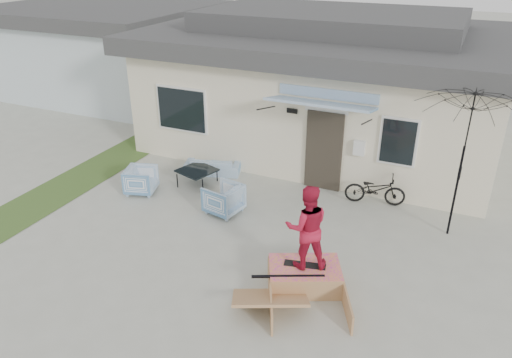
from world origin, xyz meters
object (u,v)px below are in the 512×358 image
at_px(armchair_right, 223,197).
at_px(skateboard, 305,264).
at_px(loveseat, 213,163).
at_px(coffee_table, 197,177).
at_px(armchair_left, 141,179).
at_px(skate_ramp, 305,276).
at_px(bicycle, 375,186).
at_px(skater, 307,226).
at_px(patio_umbrella, 462,162).

xyz_separation_m(armchair_right, skateboard, (2.68, -1.83, 0.07)).
bearing_deg(loveseat, coffee_table, 70.58).
bearing_deg(coffee_table, loveseat, 87.59).
xyz_separation_m(loveseat, skateboard, (3.99, -3.67, 0.16)).
relative_size(loveseat, armchair_left, 2.04).
xyz_separation_m(coffee_table, skate_ramp, (4.04, -2.92, 0.01)).
height_order(armchair_left, coffee_table, armchair_left).
xyz_separation_m(armchair_left, skateboard, (5.10, -1.89, 0.09)).
relative_size(coffee_table, bicycle, 0.59).
bearing_deg(bicycle, armchair_left, 96.63).
distance_m(armchair_right, skate_ramp, 3.29).
xyz_separation_m(coffee_table, skater, (4.02, -2.88, 1.09)).
bearing_deg(bicycle, skater, 160.31).
distance_m(coffee_table, skater, 5.06).
bearing_deg(patio_umbrella, armchair_left, -171.22).
bearing_deg(skater, armchair_right, -61.32).
bearing_deg(skater, loveseat, -69.55).
distance_m(loveseat, armchair_right, 2.26).
bearing_deg(armchair_right, coffee_table, -116.89).
xyz_separation_m(armchair_right, skate_ramp, (2.69, -1.87, -0.18)).
distance_m(coffee_table, bicycle, 4.63).
bearing_deg(bicycle, coffee_table, 89.15).
bearing_deg(patio_umbrella, skate_ramp, -126.89).
bearing_deg(skater, armchair_left, -47.21).
height_order(bicycle, skate_ramp, bicycle).
bearing_deg(armchair_right, patio_umbrella, 114.51).
distance_m(loveseat, bicycle, 4.51).
distance_m(skate_ramp, skateboard, 0.25).
height_order(armchair_left, skateboard, armchair_left).
xyz_separation_m(armchair_right, bicycle, (3.20, 1.93, 0.07)).
distance_m(loveseat, skater, 5.51).
distance_m(loveseat, skateboard, 5.42).
distance_m(armchair_left, bicycle, 5.92).
height_order(armchair_right, skateboard, armchair_right).
distance_m(bicycle, skater, 3.89).
bearing_deg(skateboard, coffee_table, 131.56).
bearing_deg(patio_umbrella, skateboard, -127.47).
bearing_deg(loveseat, armchair_right, 108.46).
bearing_deg(skater, coffee_table, -62.52).
xyz_separation_m(loveseat, skater, (3.99, -3.67, 1.00)).
relative_size(loveseat, patio_umbrella, 0.62).
xyz_separation_m(patio_umbrella, skateboard, (-2.33, -3.03, -1.28)).
bearing_deg(armchair_left, patio_umbrella, -98.57).
xyz_separation_m(patio_umbrella, skater, (-2.33, -3.03, -0.44)).
xyz_separation_m(loveseat, skate_ramp, (4.00, -3.71, -0.08)).
bearing_deg(armchair_left, skater, -127.66).
bearing_deg(coffee_table, skater, -35.62).
distance_m(loveseat, coffee_table, 0.80).
height_order(patio_umbrella, skateboard, patio_umbrella).
bearing_deg(patio_umbrella, coffee_table, -178.61).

